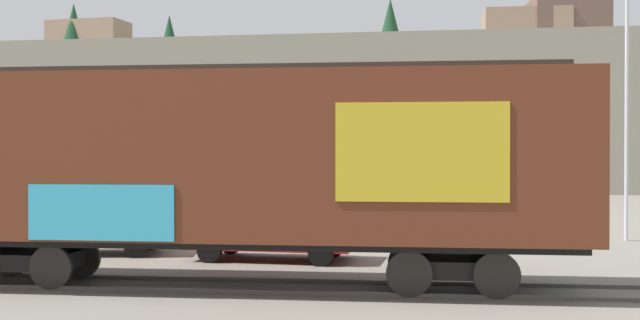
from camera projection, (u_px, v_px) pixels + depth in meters
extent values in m
plane|color=slate|center=(280.00, 288.00, 16.05)|extent=(260.00, 260.00, 0.00)
cube|color=#4C4742|center=(225.00, 291.00, 15.48)|extent=(59.96, 2.25, 0.08)
cube|color=#4C4742|center=(241.00, 279.00, 16.91)|extent=(59.96, 2.25, 0.08)
cube|color=#5B2B19|center=(233.00, 156.00, 16.17)|extent=(14.76, 3.53, 3.39)
cube|color=#2D2823|center=(233.00, 71.00, 16.15)|extent=(13.93, 0.90, 0.24)
cube|color=gold|center=(422.00, 152.00, 14.21)|extent=(3.22, 0.15, 1.87)
cube|color=#33A5CC|center=(101.00, 213.00, 14.93)|extent=(2.97, 0.14, 1.10)
cube|color=black|center=(233.00, 241.00, 16.19)|extent=(14.42, 2.17, 0.20)
cube|color=black|center=(30.00, 259.00, 16.72)|extent=(2.15, 1.43, 0.36)
cylinder|color=black|center=(10.00, 257.00, 17.53)|extent=(0.92, 0.15, 0.92)
cylinder|color=black|center=(51.00, 267.00, 15.90)|extent=(0.92, 0.15, 0.92)
cylinder|color=black|center=(81.00, 258.00, 17.33)|extent=(0.92, 0.15, 0.92)
cube|color=black|center=(451.00, 267.00, 15.67)|extent=(2.15, 1.43, 0.36)
cylinder|color=black|center=(409.00, 274.00, 15.05)|extent=(0.92, 0.15, 0.92)
cylinder|color=black|center=(409.00, 263.00, 16.48)|extent=(0.92, 0.15, 0.92)
cylinder|color=black|center=(497.00, 275.00, 14.86)|extent=(0.92, 0.15, 0.92)
cylinder|color=black|center=(489.00, 265.00, 16.29)|extent=(0.92, 0.15, 0.92)
cylinder|color=silver|center=(627.00, 91.00, 24.69)|extent=(0.12, 0.12, 9.69)
cube|color=gray|center=(402.00, 124.00, 74.60)|extent=(132.75, 42.54, 11.38)
cube|color=#8C725B|center=(525.00, 28.00, 60.37)|extent=(6.61, 4.83, 2.67)
cube|color=#8C725B|center=(89.00, 38.00, 65.89)|extent=(6.77, 3.92, 2.81)
cube|color=brown|center=(567.00, 22.00, 59.89)|extent=(6.23, 4.95, 3.45)
cone|color=#193D23|center=(169.00, 34.00, 64.73)|extent=(1.59, 1.59, 3.17)
cone|color=#193D23|center=(74.00, 28.00, 64.78)|extent=(2.10, 2.10, 4.20)
cone|color=#193D23|center=(390.00, 23.00, 61.50)|extent=(1.98, 1.98, 3.96)
cube|color=#B7BABF|center=(91.00, 229.00, 21.52)|extent=(4.54, 2.49, 0.78)
cube|color=#2D333D|center=(86.00, 202.00, 21.51)|extent=(2.28, 1.93, 0.73)
cylinder|color=black|center=(149.00, 239.00, 22.40)|extent=(0.67, 0.32, 0.64)
cylinder|color=black|center=(137.00, 246.00, 20.69)|extent=(0.67, 0.32, 0.64)
cylinder|color=black|center=(49.00, 239.00, 22.34)|extent=(0.67, 0.32, 0.64)
cylinder|color=black|center=(28.00, 246.00, 20.64)|extent=(0.67, 0.32, 0.64)
cube|color=#B21E1E|center=(274.00, 234.00, 20.32)|extent=(4.43, 2.08, 0.75)
cube|color=#2D333D|center=(270.00, 207.00, 20.33)|extent=(2.03, 1.77, 0.66)
cylinder|color=black|center=(334.00, 245.00, 20.88)|extent=(0.65, 0.25, 0.64)
cylinder|color=black|center=(321.00, 253.00, 19.16)|extent=(0.65, 0.25, 0.64)
cylinder|color=black|center=(231.00, 243.00, 21.48)|extent=(0.65, 0.25, 0.64)
cylinder|color=black|center=(210.00, 250.00, 19.76)|extent=(0.65, 0.25, 0.64)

